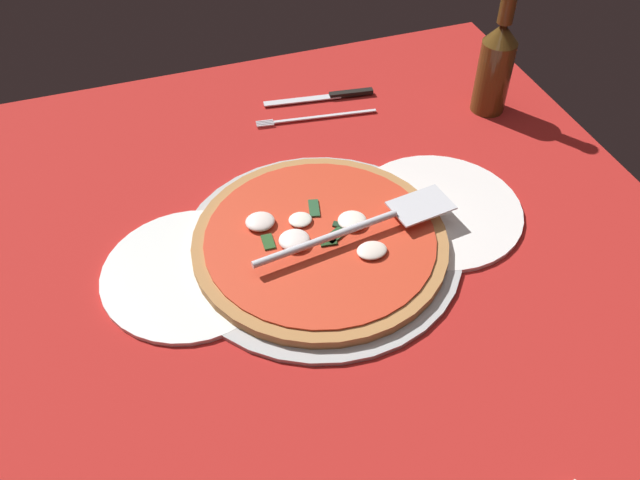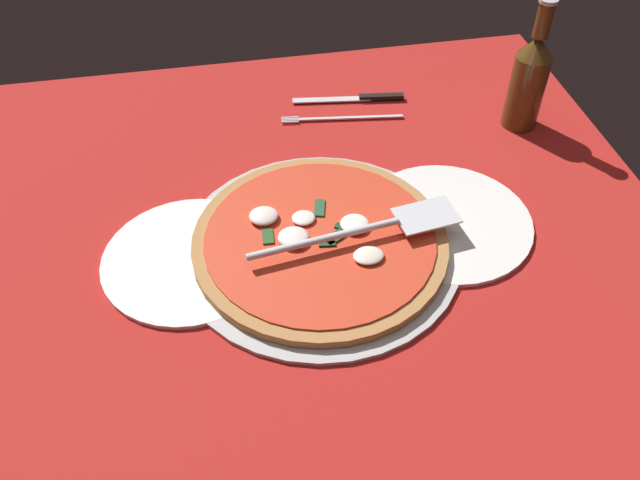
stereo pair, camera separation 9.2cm
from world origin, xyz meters
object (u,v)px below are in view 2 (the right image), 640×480
pizza_server (366,229)px  pizza (320,240)px  place_setting_near (350,109)px  dinner_plate_right (190,260)px  beer_bottle (529,79)px  dinner_plate_left (446,222)px

pizza_server → pizza: bearing=158.4°
place_setting_near → pizza: bearing=77.7°
dinner_plate_right → place_setting_near: bearing=-133.5°
beer_bottle → pizza_server: bearing=36.6°
dinner_plate_right → pizza_server: (-24.21, 2.52, 3.83)cm
dinner_plate_right → beer_bottle: size_ratio=1.06×
dinner_plate_left → beer_bottle: bearing=-133.2°
pizza_server → place_setting_near: 34.49cm
dinner_plate_left → place_setting_near: bearing=-76.7°
pizza_server → beer_bottle: bearing=28.4°
pizza → beer_bottle: beer_bottle is taller
pizza → pizza_server: bearing=166.6°
dinner_plate_left → pizza: pizza is taller
dinner_plate_right → beer_bottle: 61.62cm
place_setting_near → dinner_plate_right: bearing=54.0°
dinner_plate_right → place_setting_near: (-29.68, -31.30, -0.14)cm
dinner_plate_left → beer_bottle: beer_bottle is taller
pizza → pizza_server: pizza_server is taller
dinner_plate_right → pizza_server: bearing=174.1°
dinner_plate_left → pizza: (18.93, 1.57, 1.35)cm
pizza → place_setting_near: 34.41cm
dinner_plate_left → beer_bottle: size_ratio=1.10×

